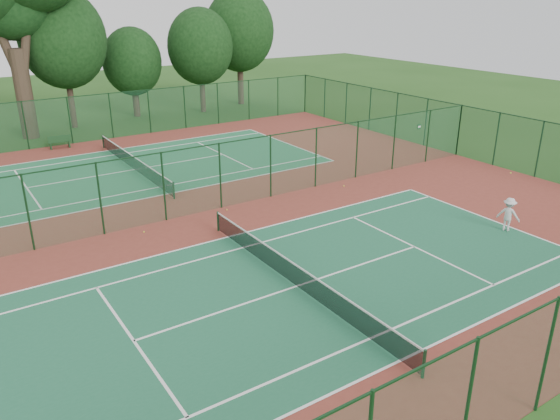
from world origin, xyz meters
name	(u,v)px	position (x,y,z in m)	size (l,w,h in m)	color
ground	(195,214)	(0.00, 0.00, 0.00)	(120.00, 120.00, 0.00)	#224B17
red_pad	(195,214)	(0.00, 0.00, 0.01)	(40.00, 36.00, 0.01)	maroon
court_near	(296,286)	(0.00, -9.00, 0.01)	(23.77, 10.97, 0.01)	#1E5F3F
court_far	(134,170)	(0.00, 9.00, 0.01)	(23.77, 10.97, 0.01)	#216A41
fence_north	(91,118)	(0.00, 18.00, 1.76)	(40.00, 0.09, 3.50)	#18492D
fence_south	(510,377)	(0.00, -18.00, 1.76)	(40.00, 0.09, 3.50)	#17472D
fence_east	(459,130)	(20.00, 0.00, 1.76)	(0.09, 36.00, 3.50)	#17462E
fence_divider	(193,181)	(0.00, 0.00, 1.76)	(40.00, 0.09, 3.50)	#1B5130
tennis_net_near	(296,274)	(0.00, -9.00, 0.54)	(0.10, 12.90, 0.97)	#163E21
tennis_net_far	(133,162)	(0.00, 9.00, 0.54)	(0.10, 12.90, 0.97)	#12311B
player_near	(509,214)	(11.38, -10.11, 0.83)	(1.05, 0.60, 1.62)	silver
bench	(60,142)	(-2.66, 17.00, 0.52)	(1.62, 0.58, 0.98)	#123517
stray_ball_a	(227,210)	(1.59, -0.50, 0.04)	(0.06, 0.06, 0.06)	yellow
stray_ball_b	(344,186)	(9.08, -0.94, 0.05)	(0.07, 0.07, 0.07)	yellow
stray_ball_c	(144,232)	(-3.02, -0.88, 0.05)	(0.07, 0.07, 0.07)	gold
evergreen_row	(79,125)	(0.50, 24.25, 0.00)	(39.00, 5.00, 12.00)	black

